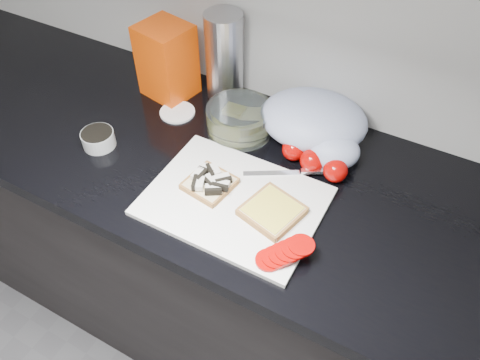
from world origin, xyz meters
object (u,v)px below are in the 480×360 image
Objects in this scene: glass_bowl at (240,120)px; steel_canister at (224,57)px; cutting_board at (234,201)px; bread_bag at (167,61)px.

glass_bowl is 0.71× the size of steel_canister.
cutting_board is 2.25× the size of glass_bowl.
cutting_board is 0.26m from glass_bowl.
bread_bag is (-0.38, 0.29, 0.10)m from cutting_board.
cutting_board is 0.49m from bread_bag.
glass_bowl is 0.28m from bread_bag.
bread_bag is at bearing 142.25° from cutting_board.
glass_bowl is at bearing -46.94° from steel_canister.
steel_canister is (-0.23, 0.36, 0.12)m from cutting_board.
cutting_board is 0.44m from steel_canister.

